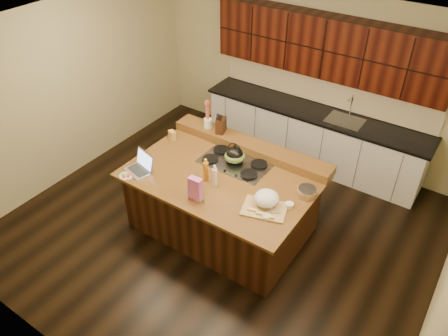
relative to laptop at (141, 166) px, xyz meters
The scene contains 34 objects.
room 1.11m from the laptop, 28.25° to the left, with size 5.52×5.02×2.72m.
island 1.17m from the laptop, 28.25° to the left, with size 2.40×1.60×0.92m.
back_ledge 1.51m from the laptop, 52.28° to the left, with size 2.40×0.30×0.12m, color black.
cooktop 1.22m from the laptop, 40.74° to the left, with size 0.92×0.52×0.05m.
back_counter 2.99m from the laptop, 65.75° to the left, with size 3.70×0.66×2.40m.
kettle 1.23m from the laptop, 40.74° to the left, with size 0.23×0.23×0.21m, color black.
green_bowl 1.22m from the laptop, 40.74° to the left, with size 0.27×0.27×0.15m, color #587D32.
laptop is the anchor object (origin of this frame).
oil_bottle 0.88m from the laptop, 20.07° to the left, with size 0.07×0.07×0.27m, color #B87520.
vinegar_bottle 1.01m from the laptop, 15.66° to the left, with size 0.06×0.06×0.25m, color silver.
wooden_tray 1.72m from the laptop, ahead, with size 0.59×0.50×0.20m.
ramekin_a 1.81m from the laptop, ahead, with size 0.10×0.10×0.04m, color white.
ramekin_b 1.97m from the laptop, 12.90° to the left, with size 0.10×0.10×0.04m, color white.
ramekin_c 2.17m from the laptop, 21.22° to the left, with size 0.10×0.10×0.04m, color white.
strainer_bowl 2.14m from the laptop, 20.07° to the left, with size 0.24×0.24×0.09m, color #996B3F.
kitchen_timer 1.80m from the laptop, ahead, with size 0.08×0.08×0.07m, color silver.
pink_bag 0.94m from the laptop, ahead, with size 0.17×0.09×0.31m, color #D263A6.
candy_plate 0.23m from the laptop, 108.97° to the right, with size 0.18×0.18×0.01m, color white.
package_box 0.81m from the laptop, 99.87° to the left, with size 0.10×0.07×0.14m, color gold.
utensil_crock 1.22m from the laptop, 80.17° to the left, with size 0.12×0.12×0.14m, color white.
knife_block 1.28m from the laptop, 70.08° to the left, with size 0.11×0.18×0.22m, color black.
gumdrop_0 0.88m from the laptop, ahead, with size 0.02×0.02×0.02m, color red.
gumdrop_1 0.76m from the laptop, ahead, with size 0.02×0.02×0.02m, color #198C26.
gumdrop_2 0.85m from the laptop, ahead, with size 0.02×0.02×0.02m, color red.
gumdrop_3 1.03m from the laptop, ahead, with size 0.02×0.02×0.02m, color #198C26.
gumdrop_4 0.93m from the laptop, ahead, with size 0.02×0.02×0.02m, color red.
gumdrop_5 1.06m from the laptop, ahead, with size 0.02×0.02×0.02m, color #198C26.
gumdrop_6 0.89m from the laptop, ahead, with size 0.02×0.02×0.02m, color red.
gumdrop_7 1.00m from the laptop, ahead, with size 0.02×0.02×0.02m, color #198C26.
gumdrop_8 0.73m from the laptop, ahead, with size 0.02×0.02×0.02m, color red.
gumdrop_9 0.76m from the laptop, ahead, with size 0.02×0.02×0.02m, color #198C26.
gumdrop_10 0.80m from the laptop, ahead, with size 0.02×0.02×0.02m, color red.
gumdrop_11 0.72m from the laptop, ahead, with size 0.02×0.02×0.02m, color #198C26.
gumdrop_12 0.90m from the laptop, ahead, with size 0.02×0.02×0.02m, color red.
Camera 1 is at (2.52, -3.67, 4.32)m, focal length 35.00 mm.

